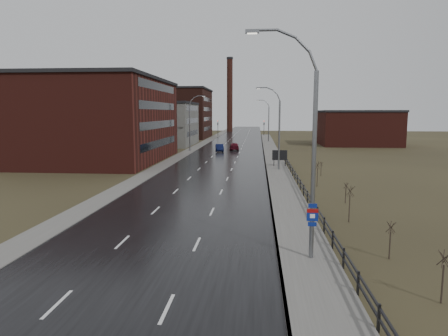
% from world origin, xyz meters
% --- Properties ---
extents(ground, '(320.00, 320.00, 0.00)m').
position_xyz_m(ground, '(0.00, 0.00, 0.00)').
color(ground, '#2D2819').
rests_on(ground, ground).
extents(road, '(14.00, 300.00, 0.06)m').
position_xyz_m(road, '(0.00, 60.00, 0.03)').
color(road, black).
rests_on(road, ground).
extents(sidewalk_right, '(3.20, 180.00, 0.18)m').
position_xyz_m(sidewalk_right, '(8.60, 35.00, 0.09)').
color(sidewalk_right, '#595651').
rests_on(sidewalk_right, ground).
extents(curb_right, '(0.16, 180.00, 0.18)m').
position_xyz_m(curb_right, '(7.08, 35.00, 0.09)').
color(curb_right, slate).
rests_on(curb_right, ground).
extents(sidewalk_left, '(2.40, 260.00, 0.12)m').
position_xyz_m(sidewalk_left, '(-8.20, 60.00, 0.06)').
color(sidewalk_left, '#595651').
rests_on(sidewalk_left, ground).
extents(warehouse_near, '(22.44, 28.56, 13.50)m').
position_xyz_m(warehouse_near, '(-20.99, 45.00, 6.76)').
color(warehouse_near, '#471914').
rests_on(warehouse_near, ground).
extents(warehouse_mid, '(16.32, 20.40, 10.50)m').
position_xyz_m(warehouse_mid, '(-17.99, 78.00, 5.26)').
color(warehouse_mid, slate).
rests_on(warehouse_mid, ground).
extents(warehouse_far, '(26.52, 24.48, 15.50)m').
position_xyz_m(warehouse_far, '(-22.99, 108.00, 7.76)').
color(warehouse_far, '#331611').
rests_on(warehouse_far, ground).
extents(building_right, '(18.36, 16.32, 8.50)m').
position_xyz_m(building_right, '(30.30, 82.00, 4.26)').
color(building_right, '#471914').
rests_on(building_right, ground).
extents(smokestack, '(2.70, 2.70, 30.70)m').
position_xyz_m(smokestack, '(-6.00, 150.00, 15.50)').
color(smokestack, '#331611').
rests_on(smokestack, ground).
extents(streetlight_main, '(3.91, 0.29, 12.11)m').
position_xyz_m(streetlight_main, '(8.47, 2.00, 6.06)').
color(streetlight_main, slate).
rests_on(streetlight_main, ground).
extents(streetlight_right_mid, '(3.36, 0.28, 11.35)m').
position_xyz_m(streetlight_right_mid, '(8.50, 36.00, 5.84)').
color(streetlight_right_mid, slate).
rests_on(streetlight_right_mid, ground).
extents(streetlight_left, '(3.36, 0.28, 11.35)m').
position_xyz_m(streetlight_left, '(-7.70, 62.00, 5.84)').
color(streetlight_left, slate).
rests_on(streetlight_left, ground).
extents(streetlight_right_far, '(3.36, 0.28, 11.35)m').
position_xyz_m(streetlight_right_far, '(8.50, 90.00, 5.84)').
color(streetlight_right_far, slate).
rests_on(streetlight_right_far, ground).
extents(guardrail, '(0.10, 53.05, 1.10)m').
position_xyz_m(guardrail, '(10.30, 18.31, 0.71)').
color(guardrail, black).
rests_on(guardrail, ground).
extents(shrub_a, '(0.54, 0.57, 2.27)m').
position_xyz_m(shrub_a, '(13.59, -2.47, 1.21)').
color(shrub_a, '#382D23').
rests_on(shrub_a, ground).
extents(shrub_b, '(0.50, 0.52, 2.09)m').
position_xyz_m(shrub_b, '(13.08, 2.59, 1.11)').
color(shrub_b, '#382D23').
rests_on(shrub_b, ground).
extents(shrub_c, '(0.63, 0.67, 2.69)m').
position_xyz_m(shrub_c, '(12.56, 9.95, 1.43)').
color(shrub_c, '#382D23').
rests_on(shrub_c, ground).
extents(shrub_d, '(0.44, 0.46, 1.83)m').
position_xyz_m(shrub_d, '(13.63, 16.21, 0.97)').
color(shrub_d, '#382D23').
rests_on(shrub_d, ground).
extents(shrub_e, '(0.64, 0.68, 2.73)m').
position_xyz_m(shrub_e, '(12.31, 24.05, 1.45)').
color(shrub_e, '#382D23').
rests_on(shrub_e, ground).
extents(shrub_f, '(0.43, 0.46, 1.80)m').
position_xyz_m(shrub_f, '(13.87, 31.56, 0.95)').
color(shrub_f, '#382D23').
rests_on(shrub_f, ground).
extents(billboard, '(2.16, 0.17, 2.51)m').
position_xyz_m(billboard, '(9.10, 39.23, 1.70)').
color(billboard, black).
rests_on(billboard, ground).
extents(traffic_light_left, '(0.58, 2.73, 5.30)m').
position_xyz_m(traffic_light_left, '(-8.00, 120.00, 4.60)').
color(traffic_light_left, black).
rests_on(traffic_light_left, ground).
extents(traffic_light_right, '(0.58, 2.73, 5.30)m').
position_xyz_m(traffic_light_right, '(8.00, 120.00, 4.60)').
color(traffic_light_right, black).
rests_on(traffic_light_right, ground).
extents(car_near, '(2.18, 4.68, 1.48)m').
position_xyz_m(car_near, '(-1.90, 62.16, 0.74)').
color(car_near, '#0A1136').
rests_on(car_near, ground).
extents(car_far, '(2.35, 4.98, 1.65)m').
position_xyz_m(car_far, '(0.94, 65.29, 0.82)').
color(car_far, '#500D19').
rests_on(car_far, ground).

